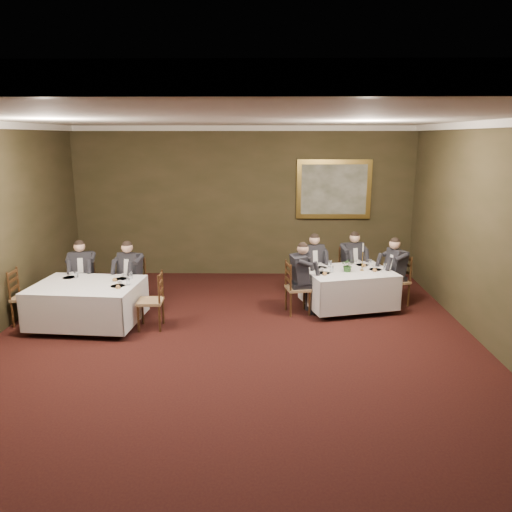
{
  "coord_description": "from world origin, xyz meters",
  "views": [
    {
      "loc": [
        0.48,
        -6.73,
        3.25
      ],
      "look_at": [
        0.34,
        2.03,
        1.15
      ],
      "focal_mm": 35.0,
      "sensor_mm": 36.0,
      "label": 1
    }
  ],
  "objects_px": {
    "chair_sec_backleft": "(84,293)",
    "table_main": "(348,286)",
    "chair_sec_endleft": "(27,308)",
    "diner_main_backleft": "(312,273)",
    "centerpiece": "(348,264)",
    "chair_sec_backright": "(133,295)",
    "table_second": "(88,301)",
    "chair_main_backleft": "(312,284)",
    "painting": "(334,189)",
    "chair_main_endleft": "(297,298)",
    "diner_main_endright": "(396,280)",
    "chair_sec_endright": "(151,312)",
    "candlestick": "(362,260)",
    "diner_main_backright": "(351,271)",
    "chair_main_endright": "(396,291)",
    "diner_main_endleft": "(298,287)",
    "chair_main_backright": "(350,281)",
    "diner_sec_backleft": "(83,282)",
    "diner_sec_backright": "(132,284)"
  },
  "relations": [
    {
      "from": "chair_sec_endleft",
      "to": "diner_main_backleft",
      "type": "bearing_deg",
      "value": 103.13
    },
    {
      "from": "centerpiece",
      "to": "chair_sec_endright",
      "type": "bearing_deg",
      "value": -164.42
    },
    {
      "from": "centerpiece",
      "to": "chair_sec_backleft",
      "type": "bearing_deg",
      "value": 179.3
    },
    {
      "from": "chair_main_endright",
      "to": "centerpiece",
      "type": "relative_size",
      "value": 3.62
    },
    {
      "from": "chair_sec_backleft",
      "to": "table_main",
      "type": "bearing_deg",
      "value": 169.78
    },
    {
      "from": "diner_main_endright",
      "to": "centerpiece",
      "type": "distance_m",
      "value": 1.14
    },
    {
      "from": "table_main",
      "to": "table_second",
      "type": "height_order",
      "value": "same"
    },
    {
      "from": "chair_sec_endleft",
      "to": "painting",
      "type": "xyz_separation_m",
      "value": [
        5.84,
        3.34,
        1.78
      ]
    },
    {
      "from": "chair_sec_backleft",
      "to": "painting",
      "type": "bearing_deg",
      "value": -164.63
    },
    {
      "from": "chair_main_backleft",
      "to": "chair_sec_backleft",
      "type": "height_order",
      "value": "same"
    },
    {
      "from": "chair_sec_backleft",
      "to": "chair_sec_backright",
      "type": "bearing_deg",
      "value": 165.01
    },
    {
      "from": "painting",
      "to": "chair_main_endleft",
      "type": "bearing_deg",
      "value": -110.12
    },
    {
      "from": "diner_main_backright",
      "to": "centerpiece",
      "type": "relative_size",
      "value": 4.87
    },
    {
      "from": "chair_sec_backright",
      "to": "diner_main_backright",
      "type": "bearing_deg",
      "value": -149.0
    },
    {
      "from": "chair_main_endleft",
      "to": "centerpiece",
      "type": "bearing_deg",
      "value": 89.55
    },
    {
      "from": "chair_main_endright",
      "to": "painting",
      "type": "xyz_separation_m",
      "value": [
        -0.99,
        2.19,
        1.78
      ]
    },
    {
      "from": "chair_main_endleft",
      "to": "chair_sec_endleft",
      "type": "relative_size",
      "value": 1.0
    },
    {
      "from": "diner_main_backleft",
      "to": "diner_sec_backleft",
      "type": "relative_size",
      "value": 1.0
    },
    {
      "from": "table_second",
      "to": "centerpiece",
      "type": "height_order",
      "value": "centerpiece"
    },
    {
      "from": "chair_main_backright",
      "to": "chair_main_endright",
      "type": "height_order",
      "value": "same"
    },
    {
      "from": "table_second",
      "to": "diner_main_backleft",
      "type": "xyz_separation_m",
      "value": [
        4.08,
        1.66,
        0.06
      ]
    },
    {
      "from": "chair_sec_backright",
      "to": "table_main",
      "type": "bearing_deg",
      "value": -160.62
    },
    {
      "from": "chair_main_endright",
      "to": "chair_sec_backleft",
      "type": "distance_m",
      "value": 6.12
    },
    {
      "from": "table_second",
      "to": "diner_main_endleft",
      "type": "relative_size",
      "value": 1.41
    },
    {
      "from": "table_main",
      "to": "chair_main_endleft",
      "type": "xyz_separation_m",
      "value": [
        -0.99,
        -0.26,
        -0.17
      ]
    },
    {
      "from": "candlestick",
      "to": "chair_main_backleft",
      "type": "bearing_deg",
      "value": 142.22
    },
    {
      "from": "chair_main_backleft",
      "to": "chair_sec_backright",
      "type": "distance_m",
      "value": 3.6
    },
    {
      "from": "diner_main_backleft",
      "to": "candlestick",
      "type": "distance_m",
      "value": 1.2
    },
    {
      "from": "centerpiece",
      "to": "chair_sec_backright",
      "type": "bearing_deg",
      "value": -179.78
    },
    {
      "from": "chair_sec_endright",
      "to": "chair_sec_endleft",
      "type": "height_order",
      "value": "same"
    },
    {
      "from": "table_second",
      "to": "chair_main_endright",
      "type": "distance_m",
      "value": 5.84
    },
    {
      "from": "chair_sec_backright",
      "to": "diner_main_backleft",
      "type": "bearing_deg",
      "value": -149.43
    },
    {
      "from": "chair_sec_endleft",
      "to": "chair_sec_backleft",
      "type": "bearing_deg",
      "value": 136.58
    },
    {
      "from": "diner_sec_backleft",
      "to": "diner_sec_backright",
      "type": "height_order",
      "value": "same"
    },
    {
      "from": "chair_main_endleft",
      "to": "diner_main_endright",
      "type": "distance_m",
      "value": 2.06
    },
    {
      "from": "diner_main_endleft",
      "to": "diner_main_backleft",
      "type": "bearing_deg",
      "value": 148.21
    },
    {
      "from": "chair_sec_endleft",
      "to": "centerpiece",
      "type": "xyz_separation_m",
      "value": [
        5.81,
        0.81,
        0.62
      ]
    },
    {
      "from": "table_main",
      "to": "diner_main_endright",
      "type": "height_order",
      "value": "diner_main_endright"
    },
    {
      "from": "chair_sec_backleft",
      "to": "candlestick",
      "type": "height_order",
      "value": "candlestick"
    },
    {
      "from": "table_main",
      "to": "candlestick",
      "type": "distance_m",
      "value": 0.57
    },
    {
      "from": "diner_main_backright",
      "to": "chair_main_endleft",
      "type": "relative_size",
      "value": 1.35
    },
    {
      "from": "centerpiece",
      "to": "diner_main_backright",
      "type": "bearing_deg",
      "value": 76.06
    },
    {
      "from": "chair_sec_endright",
      "to": "chair_sec_backright",
      "type": "bearing_deg",
      "value": 28.25
    },
    {
      "from": "chair_sec_backright",
      "to": "chair_sec_endleft",
      "type": "height_order",
      "value": "same"
    },
    {
      "from": "chair_main_endright",
      "to": "diner_main_endright",
      "type": "distance_m",
      "value": 0.23
    },
    {
      "from": "table_second",
      "to": "centerpiece",
      "type": "distance_m",
      "value": 4.78
    },
    {
      "from": "table_second",
      "to": "chair_main_backright",
      "type": "xyz_separation_m",
      "value": [
        4.92,
        1.89,
        -0.17
      ]
    },
    {
      "from": "chair_sec_backleft",
      "to": "chair_sec_endleft",
      "type": "height_order",
      "value": "same"
    },
    {
      "from": "chair_sec_endright",
      "to": "painting",
      "type": "height_order",
      "value": "painting"
    },
    {
      "from": "table_main",
      "to": "diner_main_endright",
      "type": "relative_size",
      "value": 1.4
    }
  ]
}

